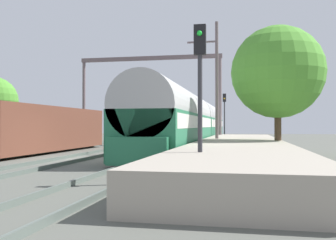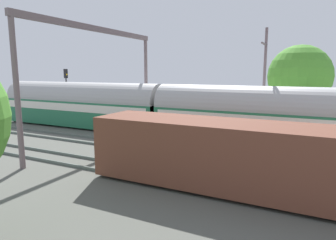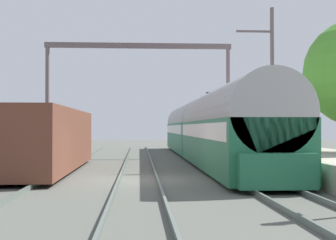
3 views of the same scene
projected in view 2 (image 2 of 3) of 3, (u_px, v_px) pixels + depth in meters
platform at (304, 132)px, 22.25m from camera, size 4.40×28.00×0.90m
passenger_train at (161, 110)px, 23.07m from camera, size 2.93×32.85×3.82m
freight_car at (242, 157)px, 12.09m from camera, size 2.80×13.00×2.70m
person_crossing at (178, 120)px, 23.92m from camera, size 0.44×0.46×1.73m
railway_signal_far at (67, 88)px, 29.73m from camera, size 0.36×0.30×5.17m
catenary_gantry at (98, 60)px, 19.88m from camera, size 12.85×0.28×7.86m
catenary_pole_east_mid at (264, 82)px, 21.62m from camera, size 1.90×0.20×8.00m
tree_east_background at (300, 76)px, 23.63m from camera, size 4.93×4.93×7.01m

